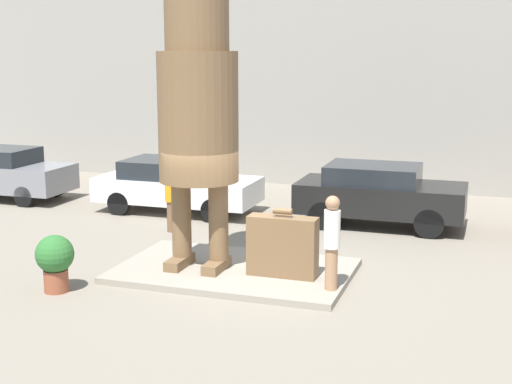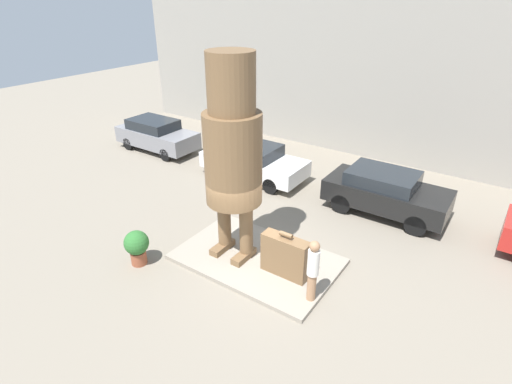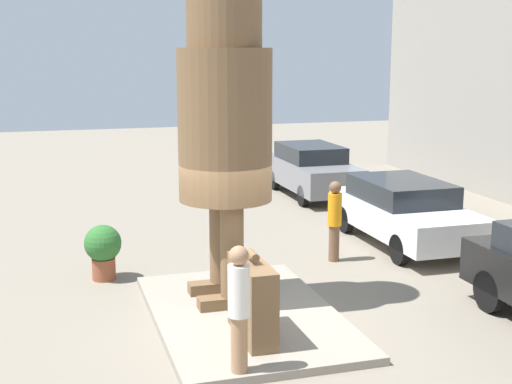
{
  "view_description": "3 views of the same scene",
  "coord_description": "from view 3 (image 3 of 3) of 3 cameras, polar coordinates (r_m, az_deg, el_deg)",
  "views": [
    {
      "loc": [
        4.77,
        -12.88,
        4.43
      ],
      "look_at": [
        0.48,
        -0.06,
        1.72
      ],
      "focal_mm": 50.0,
      "sensor_mm": 36.0,
      "label": 1
    },
    {
      "loc": [
        5.42,
        -7.94,
        7.21
      ],
      "look_at": [
        -0.2,
        0.25,
        2.13
      ],
      "focal_mm": 28.0,
      "sensor_mm": 36.0,
      "label": 2
    },
    {
      "loc": [
        10.74,
        -3.02,
        4.37
      ],
      "look_at": [
        0.44,
        0.06,
        2.22
      ],
      "focal_mm": 50.0,
      "sensor_mm": 36.0,
      "label": 3
    }
  ],
  "objects": [
    {
      "name": "parked_car_white",
      "position": [
        16.58,
        11.76,
        -1.44
      ],
      "size": [
        4.45,
        1.88,
        1.46
      ],
      "color": "silver",
      "rests_on": "ground_plane"
    },
    {
      "name": "statue_figure",
      "position": [
        11.8,
        -2.51,
        7.12
      ],
      "size": [
        1.57,
        1.57,
        5.79
      ],
      "color": "brown",
      "rests_on": "pedestal"
    },
    {
      "name": "worker_hivis",
      "position": [
        14.95,
        6.3,
        -2.05
      ],
      "size": [
        0.29,
        0.29,
        1.71
      ],
      "color": "brown",
      "rests_on": "ground_plane"
    },
    {
      "name": "giant_suitcase",
      "position": [
        10.72,
        -0.31,
        -8.6
      ],
      "size": [
        1.35,
        0.41,
        1.34
      ],
      "color": "brown",
      "rests_on": "pedestal"
    },
    {
      "name": "ground_plane",
      "position": [
        11.98,
        -0.91,
        -10.1
      ],
      "size": [
        60.0,
        60.0,
        0.0
      ],
      "primitive_type": "plane",
      "color": "gray"
    },
    {
      "name": "parked_car_grey",
      "position": [
        21.69,
        4.5,
        1.82
      ],
      "size": [
        4.21,
        1.73,
        1.55
      ],
      "color": "gray",
      "rests_on": "ground_plane"
    },
    {
      "name": "tourist",
      "position": [
        9.5,
        -1.37,
        -8.92
      ],
      "size": [
        0.3,
        0.3,
        1.75
      ],
      "color": "#A87A56",
      "rests_on": "pedestal"
    },
    {
      "name": "pedestal",
      "position": [
        11.95,
        -0.91,
        -9.82
      ],
      "size": [
        4.63,
        2.95,
        0.13
      ],
      "color": "gray",
      "rests_on": "ground_plane"
    },
    {
      "name": "planter_pot",
      "position": [
        14.06,
        -12.14,
        -4.41
      ],
      "size": [
        0.71,
        0.71,
        1.08
      ],
      "color": "brown",
      "rests_on": "ground_plane"
    }
  ]
}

